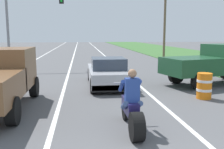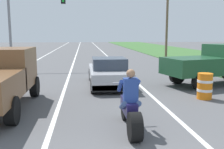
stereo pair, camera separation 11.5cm
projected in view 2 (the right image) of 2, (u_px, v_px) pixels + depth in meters
name	position (u px, v px, depth m)	size (l,w,h in m)	color
lane_stripe_left_solid	(32.00, 63.00, 22.55)	(0.14, 120.00, 0.01)	white
lane_stripe_right_solid	(114.00, 62.00, 23.33)	(0.14, 120.00, 0.01)	white
lane_stripe_centre_dashed	(74.00, 62.00, 22.94)	(0.14, 120.00, 0.01)	white
grass_verge_right	(220.00, 60.00, 24.42)	(10.00, 120.00, 0.06)	#3D6B33
motorcycle_with_rider	(130.00, 109.00, 6.55)	(0.70, 2.21, 1.62)	black
sports_car_silver	(109.00, 73.00, 12.49)	(1.84, 4.30, 1.37)	#B7B7BC
pickup_truck_right_shoulder_dark_green	(216.00, 62.00, 12.75)	(5.14, 3.14, 1.98)	#1E4C2D
traffic_light_mast_near	(28.00, 13.00, 18.46)	(4.31, 0.34, 6.00)	gray
utility_pole_roadside	(167.00, 15.00, 26.53)	(0.24, 0.24, 8.80)	brown
construction_barrel_nearest	(205.00, 86.00, 9.95)	(0.58, 0.58, 1.00)	orange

